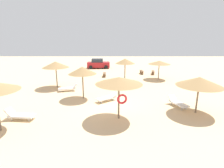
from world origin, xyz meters
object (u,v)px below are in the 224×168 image
object	(u,v)px
parasol_6	(159,63)
bench_0	(104,74)
parasol_3	(199,82)
lounger_0	(19,115)
bench_2	(153,72)
lounger_3	(177,102)
lounger_1	(107,98)
parasol_5	(125,61)
parasol_1	(82,70)
lounger_2	(68,88)
bench_1	(141,72)
parasol_2	(55,65)
parked_car	(98,64)
parasol_4	(119,81)

from	to	relation	value
parasol_6	bench_0	world-z (taller)	parasol_6
parasol_3	lounger_0	world-z (taller)	parasol_3
parasol_6	bench_2	xyz separation A→B (m)	(0.03, 3.29, -1.88)
lounger_3	lounger_1	bearing A→B (deg)	167.62
parasol_6	parasol_5	bearing A→B (deg)	-148.67
parasol_3	bench_2	xyz separation A→B (m)	(0.06, 14.17, -2.01)
parasol_1	bench_0	bearing A→B (deg)	80.68
lounger_0	parasol_1	bearing A→B (deg)	50.22
lounger_2	bench_1	xyz separation A→B (m)	(9.04, 8.99, 0.02)
lounger_0	lounger_1	bearing A→B (deg)	31.85
parasol_2	lounger_3	bearing A→B (deg)	-26.30
parked_car	parasol_4	bearing A→B (deg)	-81.88
parasol_6	bench_0	xyz separation A→B (m)	(-7.25, 1.60, -1.88)
bench_2	parked_car	distance (m)	10.31
parasol_6	parasol_2	bearing A→B (deg)	-161.78
lounger_0	lounger_2	xyz separation A→B (m)	(1.67, 6.58, -0.00)
parasol_3	bench_1	bearing A→B (deg)	96.36
parked_car	bench_1	bearing A→B (deg)	-36.68
parasol_1	parasol_3	xyz separation A→B (m)	(8.74, -3.22, -0.21)
parasol_2	parked_car	world-z (taller)	parasol_2
parasol_4	bench_0	xyz separation A→B (m)	(-1.53, 13.40, -2.28)
lounger_1	bench_2	world-z (taller)	lounger_1
parasol_1	parasol_4	size ratio (longest dim) A/B	0.94
bench_1	bench_2	bearing A→B (deg)	-10.31
parasol_4	parasol_6	bearing A→B (deg)	64.14
lounger_3	lounger_0	bearing A→B (deg)	-168.41
bench_0	bench_2	xyz separation A→B (m)	(7.28, 1.69, 0.00)
parasol_6	lounger_2	bearing A→B (deg)	-153.22
parasol_6	lounger_1	bearing A→B (deg)	-128.14
parasol_4	bench_1	distance (m)	16.09
lounger_1	parked_car	size ratio (longest dim) A/B	0.47
parasol_3	bench_2	bearing A→B (deg)	89.74
parasol_5	lounger_0	bearing A→B (deg)	-130.09
parasol_2	parasol_5	size ratio (longest dim) A/B	0.94
lounger_1	bench_0	distance (m)	10.01
lounger_2	parasol_1	bearing A→B (deg)	-49.82
parasol_4	parasol_5	world-z (taller)	parasol_5
parasol_3	parasol_5	xyz separation A→B (m)	(-4.64, 8.03, 0.40)
parasol_2	bench_1	world-z (taller)	parasol_2
lounger_1	bench_1	distance (m)	12.96
parasol_4	bench_2	world-z (taller)	parasol_4
bench_1	parasol_3	bearing A→B (deg)	-83.64
parasol_3	bench_0	distance (m)	14.56
lounger_0	lounger_1	world-z (taller)	lounger_0
lounger_0	parked_car	bearing A→B (deg)	79.92
bench_0	parasol_2	bearing A→B (deg)	-131.58
parasol_1	lounger_1	distance (m)	3.22
parasol_6	lounger_3	world-z (taller)	parasol_6
bench_1	bench_2	xyz separation A→B (m)	(1.68, -0.31, 0.00)
parasol_1	parasol_2	distance (m)	5.03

